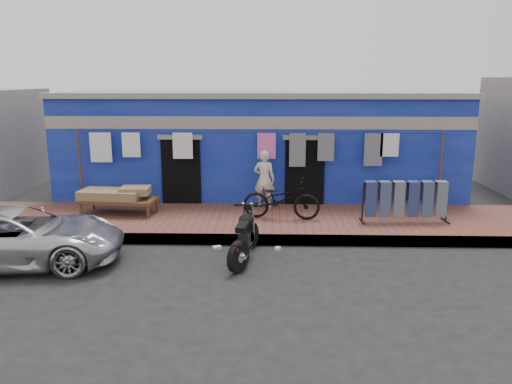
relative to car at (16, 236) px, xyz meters
The scene contains 14 objects.
ground 4.88m from the car, ahead, with size 80.00×80.00×0.00m, color black.
sidewalk 5.63m from the car, 30.32° to the left, with size 28.00×3.00×0.25m, color brown.
curb 5.06m from the car, 15.93° to the left, with size 28.00×0.10×0.25m, color gray.
building 8.43m from the car, 54.62° to the left, with size 12.20×5.20×3.36m.
clothesline 6.35m from the car, 40.86° to the left, with size 10.06×0.06×2.10m.
car is the anchor object (origin of this frame).
seated_person 6.35m from the car, 37.73° to the left, with size 0.58×0.38×1.60m, color beige.
bicycle 6.12m from the car, 26.79° to the left, with size 0.68×1.94×1.25m, color black.
motorcycle 4.65m from the car, ahead, with size 0.79×1.75×1.09m, color black, non-canonical shape.
charpoy 3.35m from the car, 69.09° to the left, with size 2.12×1.16×0.69m, color brown, non-canonical shape.
jeans_rack 8.90m from the car, 16.75° to the left, with size 2.23×0.53×1.06m, color black, non-canonical shape.
litter_a 4.17m from the car, 14.49° to the left, with size 0.18×0.14×0.08m, color silver.
litter_b 5.48m from the car, 10.92° to the left, with size 0.14×0.11×0.07m, color silver.
litter_c 4.49m from the car, ahead, with size 0.17×0.14×0.07m, color silver.
Camera 1 is at (0.33, -9.38, 3.72)m, focal length 35.00 mm.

